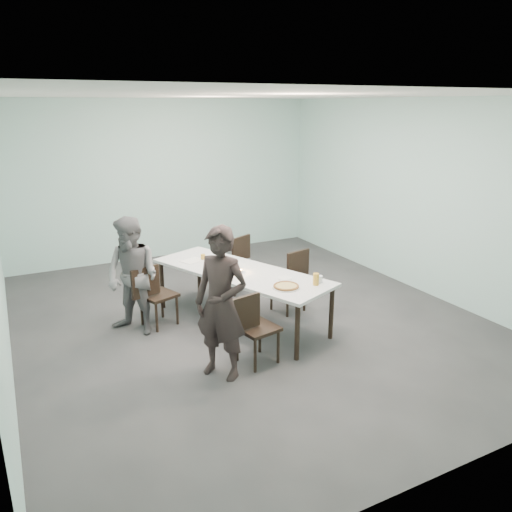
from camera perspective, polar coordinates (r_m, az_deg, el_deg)
name	(u,v)px	position (r m, az deg, el deg)	size (l,w,h in m)	color
ground	(247,319)	(7.09, -1.03, -7.16)	(7.00, 7.00, 0.00)	#333335
room_shell	(246,175)	(6.52, -1.13, 9.28)	(6.02, 7.02, 3.01)	#ACD9D3
table	(241,275)	(6.74, -1.78, -2.13)	(1.82, 2.75, 0.75)	white
chair_near_left	(252,324)	(5.72, -0.45, -7.81)	(0.64, 0.49, 0.87)	black
chair_far_left	(153,292)	(6.80, -11.66, -4.02)	(0.65, 0.54, 0.87)	black
chair_near_right	(292,277)	(7.25, 4.17, -2.36)	(0.65, 0.50, 0.87)	black
chair_far_right	(237,260)	(7.99, -2.21, -0.47)	(0.65, 0.55, 0.87)	black
diner_near	(221,304)	(5.38, -4.01, -5.46)	(0.62, 0.41, 1.70)	black
diner_far	(133,277)	(6.60, -13.92, -2.31)	(0.75, 0.59, 1.55)	slate
pizza	(286,286)	(6.10, 3.46, -3.49)	(0.34, 0.34, 0.04)	white
side_plate	(285,278)	(6.42, 3.29, -2.54)	(0.18, 0.18, 0.01)	white
beer_glass	(316,279)	(6.21, 6.86, -2.65)	(0.08, 0.08, 0.15)	gold
water_tumbler	(319,279)	(6.31, 7.25, -2.63)	(0.08, 0.08, 0.09)	silver
tealight	(241,271)	(6.63, -1.74, -1.75)	(0.06, 0.06, 0.05)	silver
amber_tumbler	(203,257)	(7.22, -6.08, -0.10)	(0.07, 0.07, 0.08)	gold
menu	(193,261)	(7.19, -7.27, -0.53)	(0.30, 0.22, 0.01)	silver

